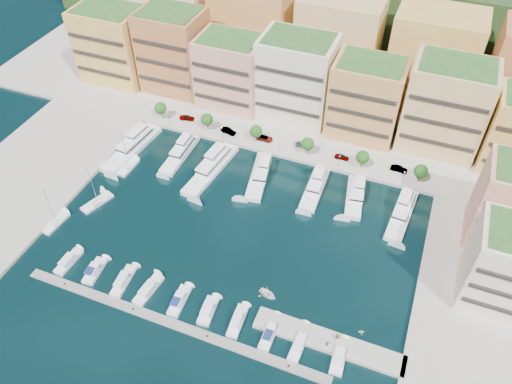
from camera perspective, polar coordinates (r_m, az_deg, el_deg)
ground at (r=126.74m, az=-2.20°, el=-4.24°), size 400.00×400.00×0.00m
north_quay at (r=171.20m, az=6.08°, el=10.48°), size 220.00×64.00×2.00m
east_quay at (r=120.08m, az=25.46°, el=-14.72°), size 34.00×76.00×2.00m
west_quay at (r=151.99m, az=-25.52°, el=0.50°), size 34.00×76.00×2.00m
hillside at (r=211.76m, az=10.07°, el=17.17°), size 240.00×40.00×58.00m
south_pontoon at (r=112.40m, az=-9.85°, el=-14.53°), size 72.00×2.20×0.35m
finger_pier at (r=109.60m, az=8.23°, el=-16.68°), size 32.00×5.00×2.00m
apartment_0 at (r=180.99m, az=-16.01°, el=15.94°), size 22.00×16.50×24.80m
apartment_1 at (r=170.71m, az=-9.38°, el=15.66°), size 20.00×16.50×26.80m
apartment_2 at (r=161.51m, az=-2.91°, el=13.60°), size 20.00×15.50×22.80m
apartment_3 at (r=156.05m, az=4.64°, el=12.94°), size 22.00×16.50×25.80m
apartment_4 at (r=151.21m, az=12.45°, el=10.39°), size 20.00×15.50×23.80m
apartment_5 at (r=151.49m, az=20.86°, el=9.12°), size 22.00×16.50×26.80m
backblock_0 at (r=191.94m, az=-9.22°, el=19.63°), size 26.00×18.00×30.00m
backblock_1 at (r=179.84m, az=-0.35°, el=18.41°), size 26.00×18.00×30.00m
backblock_2 at (r=172.17m, az=9.37°, el=16.57°), size 26.00×18.00×30.00m
backblock_3 at (r=169.53m, az=19.47°, el=14.13°), size 26.00×18.00×30.00m
tree_0 at (r=160.58m, az=-10.85°, el=9.38°), size 3.80×3.80×5.65m
tree_1 at (r=153.75m, az=-5.63°, el=8.25°), size 3.80×3.80×5.65m
tree_2 at (r=148.35m, az=-0.01°, el=6.95°), size 3.80×3.80×5.65m
tree_3 at (r=144.53m, az=5.93°, el=5.50°), size 3.80×3.80×5.65m
tree_4 at (r=142.41m, az=12.09°, el=3.92°), size 3.80×3.80×5.65m
tree_5 at (r=142.07m, az=18.33°, el=2.27°), size 3.80×3.80×5.65m
lamppost_0 at (r=157.70m, az=-9.94°, el=8.38°), size 0.30×0.30×4.20m
lamppost_1 at (r=150.46m, az=-3.91°, el=7.01°), size 0.30×0.30×4.20m
lamppost_2 at (r=145.10m, az=2.61°, el=5.43°), size 0.30×0.30×4.20m
lamppost_3 at (r=141.84m, az=9.48°, el=3.69°), size 0.30×0.30×4.20m
lamppost_4 at (r=140.82m, az=16.54°, el=1.83°), size 0.30×0.30×4.20m
yacht_0 at (r=153.26m, az=-13.82°, el=5.21°), size 7.33×24.03×7.30m
yacht_1 at (r=148.20m, az=-8.57°, el=4.52°), size 4.36×18.33×7.30m
yacht_2 at (r=142.19m, az=-5.01°, el=2.93°), size 7.46×24.09×7.30m
yacht_3 at (r=139.42m, az=0.46°, el=2.12°), size 7.67×19.46×7.30m
yacht_4 at (r=136.76m, az=6.81°, el=0.63°), size 4.81×17.26×7.30m
yacht_5 at (r=136.02m, az=11.25°, el=-0.29°), size 6.73×16.07×7.30m
yacht_6 at (r=134.50m, az=16.40°, el=-2.17°), size 5.80×19.50×7.30m
cruiser_0 at (r=127.42m, az=-20.65°, el=-7.47°), size 2.90×8.04×2.55m
cruiser_1 at (r=123.64m, az=-17.98°, el=-8.58°), size 3.52×7.74×2.66m
cruiser_2 at (r=120.02m, az=-14.93°, el=-9.82°), size 3.30×8.99×2.55m
cruiser_3 at (r=117.28m, az=-12.22°, el=-10.88°), size 3.56×8.98×2.55m
cruiser_4 at (r=114.38m, az=-8.77°, el=-12.19°), size 3.12×8.11×2.66m
cruiser_5 at (r=112.25m, az=-5.52°, el=-13.37°), size 3.41×7.31×2.55m
cruiser_6 at (r=110.49m, az=-2.14°, el=-14.55°), size 2.93×8.18×2.55m
cruiser_7 at (r=109.05m, az=1.61°, el=-15.79°), size 2.45×8.53×2.66m
cruiser_8 at (r=108.25m, az=5.00°, el=-16.84°), size 2.75×8.91×2.55m
cruiser_9 at (r=107.77m, az=9.47°, el=-18.12°), size 3.03×8.09×2.55m
sailboat_2 at (r=147.28m, az=-14.40°, el=2.74°), size 2.98×7.82×13.20m
sailboat_0 at (r=137.52m, az=-21.95°, el=-3.30°), size 3.45×8.21×13.20m
sailboat_1 at (r=139.10m, az=-17.70°, el=-1.17°), size 5.53×9.32×13.20m
tender_0 at (r=114.20m, az=1.35°, el=-11.62°), size 5.05×4.21×0.90m
tender_3 at (r=111.63m, az=11.96°, el=-15.35°), size 1.70×1.58×0.74m
car_0 at (r=160.31m, az=-7.89°, el=8.43°), size 4.98×2.90×1.59m
car_1 at (r=153.52m, az=-3.17°, el=6.97°), size 5.12×2.63×1.61m
car_2 at (r=150.79m, az=1.00°, el=6.19°), size 5.03×2.45×1.38m
car_3 at (r=149.18m, az=5.43°, el=5.47°), size 5.08×3.25×1.37m
car_4 at (r=146.16m, az=9.77°, el=3.98°), size 4.17×1.78×1.40m
car_5 at (r=145.67m, az=16.00°, el=2.56°), size 4.72×1.78×1.54m
person_0 at (r=107.39m, az=8.08°, el=-16.77°), size 0.65×0.71×1.63m
person_1 at (r=108.34m, az=9.19°, el=-15.95°), size 1.13×1.02×1.90m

